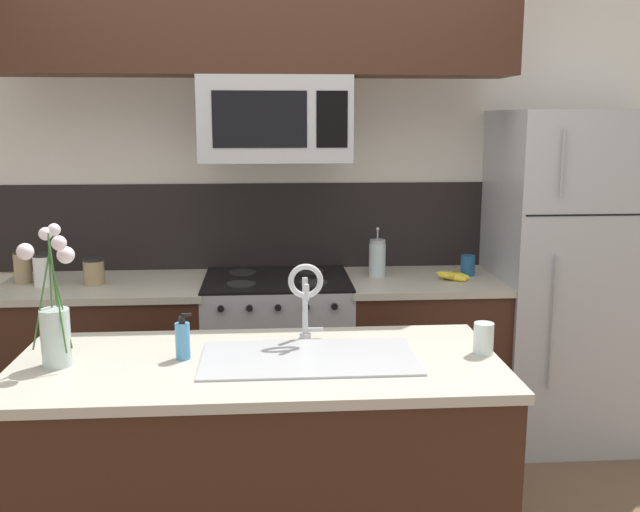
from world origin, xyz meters
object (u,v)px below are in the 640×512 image
object	(u,v)px
refrigerator	(574,278)
storage_jar_tall	(23,267)
banana_bunch	(454,276)
french_press	(377,258)
microwave	(275,119)
storage_jar_medium	(43,270)
flower_vase	(55,321)
stove_range	(278,362)
coffee_tin	(468,265)
dish_soap_bottle	(183,340)
sink_faucet	(306,291)
storage_jar_short	(94,271)
spare_glass	(484,338)

from	to	relation	value
refrigerator	storage_jar_tall	distance (m)	2.92
banana_bunch	storage_jar_tall	bearing A→B (deg)	177.56
banana_bunch	french_press	world-z (taller)	french_press
microwave	storage_jar_medium	distance (m)	1.40
microwave	flower_vase	distance (m)	1.60
storage_jar_medium	microwave	bearing A→B (deg)	0.69
stove_range	refrigerator	world-z (taller)	refrigerator
storage_jar_tall	banana_bunch	world-z (taller)	storage_jar_tall
stove_range	french_press	world-z (taller)	french_press
french_press	coffee_tin	size ratio (longest dim) A/B	2.43
storage_jar_medium	flower_vase	bearing A→B (deg)	-71.33
storage_jar_medium	dish_soap_bottle	size ratio (longest dim) A/B	1.03
coffee_tin	sink_faucet	bearing A→B (deg)	-130.38
microwave	dish_soap_bottle	size ratio (longest dim) A/B	4.51
stove_range	storage_jar_tall	bearing A→B (deg)	178.46
storage_jar_short	banana_bunch	world-z (taller)	storage_jar_short
storage_jar_medium	flower_vase	world-z (taller)	flower_vase
coffee_tin	sink_faucet	distance (m)	1.45
refrigerator	dish_soap_bottle	size ratio (longest dim) A/B	10.83
storage_jar_tall	spare_glass	world-z (taller)	storage_jar_tall
storage_jar_short	sink_faucet	distance (m)	1.46
banana_bunch	sink_faucet	bearing A→B (deg)	-130.10
storage_jar_tall	sink_faucet	distance (m)	1.78
french_press	spare_glass	xyz separation A→B (m)	(0.19, -1.30, -0.04)
microwave	banana_bunch	xyz separation A→B (m)	(0.93, -0.04, -0.81)
storage_jar_tall	french_press	world-z (taller)	french_press
storage_jar_short	dish_soap_bottle	size ratio (longest dim) A/B	0.83
microwave	banana_bunch	bearing A→B (deg)	-2.40
storage_jar_short	banana_bunch	distance (m)	1.86
stove_range	refrigerator	bearing A→B (deg)	0.71
coffee_tin	refrigerator	bearing A→B (deg)	-2.95
stove_range	storage_jar_medium	bearing A→B (deg)	-178.29
french_press	storage_jar_medium	bearing A→B (deg)	-176.83
storage_jar_medium	storage_jar_tall	bearing A→B (deg)	150.07
microwave	spare_glass	bearing A→B (deg)	-59.12
microwave	coffee_tin	bearing A→B (deg)	3.94
coffee_tin	flower_vase	world-z (taller)	flower_vase
french_press	refrigerator	bearing A→B (deg)	-2.13
refrigerator	microwave	bearing A→B (deg)	-178.55
stove_range	french_press	distance (m)	0.77
coffee_tin	storage_jar_medium	bearing A→B (deg)	-177.79
banana_bunch	dish_soap_bottle	bearing A→B (deg)	-137.91
storage_jar_medium	coffee_tin	bearing A→B (deg)	2.21
storage_jar_medium	banana_bunch	xyz separation A→B (m)	(2.11, -0.02, -0.06)
microwave	storage_jar_tall	bearing A→B (deg)	177.54
microwave	coffee_tin	size ratio (longest dim) A/B	6.77
storage_jar_short	flower_vase	size ratio (longest dim) A/B	0.28
stove_range	sink_faucet	size ratio (longest dim) A/B	3.04
refrigerator	flower_vase	distance (m)	2.71
dish_soap_bottle	microwave	bearing A→B (deg)	73.77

